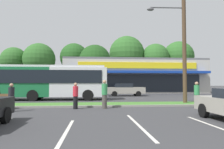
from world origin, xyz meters
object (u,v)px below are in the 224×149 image
object	(u,v)px
utility_pole	(182,32)
city_bus	(46,81)
car_1	(125,90)
pedestrian_near_bench	(76,96)
pedestrian_mid	(105,94)
pedestrian_by_pole	(197,94)
pedestrian_far	(11,97)

from	to	relation	value
utility_pole	city_bus	size ratio (longest dim) A/B	0.89
city_bus	car_1	bearing A→B (deg)	32.62
pedestrian_near_bench	pedestrian_mid	bearing A→B (deg)	-142.91
city_bus	pedestrian_mid	xyz separation A→B (m)	(5.21, -7.03, -0.87)
pedestrian_near_bench	pedestrian_mid	xyz separation A→B (m)	(1.80, 0.08, 0.09)
city_bus	pedestrian_near_bench	distance (m)	7.94
utility_pole	car_1	world-z (taller)	utility_pole
city_bus	pedestrian_mid	bearing A→B (deg)	-53.36
car_1	utility_pole	bearing A→B (deg)	-74.27
utility_pole	pedestrian_by_pole	distance (m)	5.08
car_1	pedestrian_mid	bearing A→B (deg)	-104.49
city_bus	pedestrian_near_bench	xyz separation A→B (m)	(3.41, -7.11, -0.95)
utility_pole	car_1	bearing A→B (deg)	105.73
city_bus	pedestrian_mid	world-z (taller)	city_bus
pedestrian_near_bench	pedestrian_far	world-z (taller)	pedestrian_near_bench
pedestrian_by_pole	pedestrian_far	size ratio (longest dim) A/B	1.07
car_1	pedestrian_near_bench	bearing A→B (deg)	-111.84
car_1	pedestrian_far	world-z (taller)	pedestrian_far
car_1	pedestrian_near_bench	world-z (taller)	pedestrian_near_bench
pedestrian_near_bench	pedestrian_by_pole	distance (m)	7.90
pedestrian_far	utility_pole	bearing A→B (deg)	162.40
city_bus	car_1	distance (m)	10.02
utility_pole	city_bus	distance (m)	12.87
car_1	pedestrian_mid	distance (m)	12.80
utility_pole	pedestrian_near_bench	world-z (taller)	utility_pole
pedestrian_by_pole	pedestrian_mid	world-z (taller)	pedestrian_mid
pedestrian_mid	car_1	bearing A→B (deg)	92.09
pedestrian_near_bench	pedestrian_mid	world-z (taller)	pedestrian_mid
utility_pole	car_1	distance (m)	11.64
city_bus	car_1	xyz separation A→B (m)	(8.41, 5.36, -0.96)
utility_pole	pedestrian_near_bench	xyz separation A→B (m)	(-7.89, -2.22, -4.68)
pedestrian_mid	city_bus	bearing A→B (deg)	143.11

